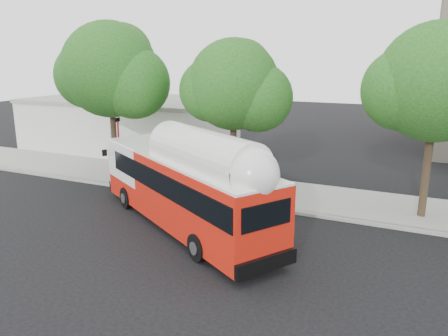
# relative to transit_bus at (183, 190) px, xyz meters

# --- Properties ---
(ground) EXTENTS (120.00, 120.00, 0.00)m
(ground) POSITION_rel_transit_bus_xyz_m (0.83, -0.03, -1.78)
(ground) COLOR black
(ground) RESTS_ON ground
(sidewalk) EXTENTS (60.00, 5.00, 0.15)m
(sidewalk) POSITION_rel_transit_bus_xyz_m (0.83, 6.47, -1.71)
(sidewalk) COLOR gray
(sidewalk) RESTS_ON ground
(curb_strip) EXTENTS (60.00, 0.30, 0.15)m
(curb_strip) POSITION_rel_transit_bus_xyz_m (0.83, 3.87, -1.71)
(curb_strip) COLOR gray
(curb_strip) RESTS_ON ground
(red_curb_segment) EXTENTS (10.00, 0.32, 0.16)m
(red_curb_segment) POSITION_rel_transit_bus_xyz_m (-2.17, 3.87, -1.70)
(red_curb_segment) COLOR maroon
(red_curb_segment) RESTS_ON ground
(street_tree_left) EXTENTS (6.67, 5.80, 9.74)m
(street_tree_left) POSITION_rel_transit_bus_xyz_m (-7.70, 5.53, 4.82)
(street_tree_left) COLOR #2D2116
(street_tree_left) RESTS_ON ground
(street_tree_mid) EXTENTS (5.75, 5.00, 8.62)m
(street_tree_mid) POSITION_rel_transit_bus_xyz_m (0.24, 6.03, 4.12)
(street_tree_mid) COLOR #2D2116
(street_tree_mid) RESTS_ON ground
(street_tree_right) EXTENTS (6.21, 5.40, 9.18)m
(street_tree_right) POSITION_rel_transit_bus_xyz_m (10.27, 5.83, 4.47)
(street_tree_right) COLOR #2D2116
(street_tree_right) RESTS_ON ground
(low_commercial_bldg) EXTENTS (16.20, 10.20, 4.25)m
(low_commercial_bldg) POSITION_rel_transit_bus_xyz_m (-13.17, 13.97, 0.37)
(low_commercial_bldg) COLOR silver
(low_commercial_bldg) RESTS_ON ground
(transit_bus) EXTENTS (12.14, 8.65, 3.81)m
(transit_bus) POSITION_rel_transit_bus_xyz_m (0.00, 0.00, 0.00)
(transit_bus) COLOR red
(transit_bus) RESTS_ON ground
(signal_pole) EXTENTS (0.12, 0.39, 4.09)m
(signal_pole) POSITION_rel_transit_bus_xyz_m (-7.04, 4.50, 0.32)
(signal_pole) COLOR #B3131C
(signal_pole) RESTS_ON ground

